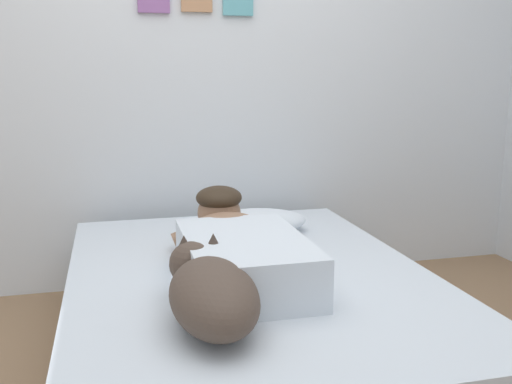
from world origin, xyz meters
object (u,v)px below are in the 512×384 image
pillow (253,222)px  cell_phone (263,263)px  dog (210,292)px  coffee_cup (261,236)px  person_lying (237,246)px  bed (249,322)px

pillow → cell_phone: bearing=-98.8°
dog → coffee_cup: 0.87m
person_lying → dog: (-0.18, -0.43, -0.00)m
dog → bed: bearing=62.9°
pillow → dog: 1.04m
bed → cell_phone: bearing=43.4°
bed → coffee_cup: 0.45m
pillow → person_lying: (-0.20, -0.54, 0.05)m
bed → coffee_cup: size_ratio=15.37×
coffee_cup → cell_phone: coffee_cup is taller
pillow → cell_phone: pillow is taller
bed → pillow: bearing=74.6°
cell_phone → bed: bearing=-136.6°
pillow → cell_phone: (-0.07, -0.46, -0.05)m
cell_phone → coffee_cup: bearing=77.1°
bed → pillow: pillow is taller
person_lying → cell_phone: 0.18m
person_lying → cell_phone: bearing=32.2°
person_lying → coffee_cup: bearing=62.1°
dog → cell_phone: (0.30, 0.51, -0.10)m
person_lying → coffee_cup: size_ratio=7.36×
pillow → dog: (-0.37, -0.97, 0.05)m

